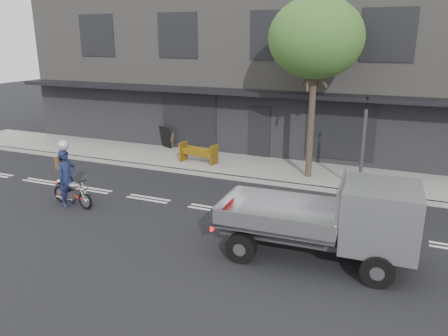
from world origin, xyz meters
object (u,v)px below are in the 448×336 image
street_tree (316,38)px  flatbed_ute (361,217)px  motorcycle (72,192)px  sandwich_board (165,137)px  construction_barrier (196,154)px  traffic_light_pole (363,148)px  rider (67,178)px

street_tree → flatbed_ute: 7.75m
flatbed_ute → motorcycle: bearing=175.0°
street_tree → sandwich_board: (-7.37, 1.80, -4.60)m
motorcycle → construction_barrier: bearing=80.7°
traffic_light_pole → rider: (-8.71, -4.82, -0.72)m
traffic_light_pole → rider: bearing=-151.0°
flatbed_ute → construction_barrier: (-7.28, 5.97, -0.65)m
motorcycle → rider: rider is taller
street_tree → motorcycle: 9.92m
motorcycle → traffic_light_pole: bearing=38.2°
street_tree → sandwich_board: 8.87m
flatbed_ute → construction_barrier: flatbed_ute is taller
street_tree → motorcycle: bearing=-139.1°
street_tree → traffic_light_pole: (2.00, -0.85, -3.63)m
traffic_light_pole → motorcycle: bearing=-150.6°
street_tree → rider: bearing=-139.8°
construction_barrier → flatbed_ute: bearing=-39.3°
traffic_light_pole → construction_barrier: (-6.76, 0.70, -1.06)m
street_tree → sandwich_board: street_tree is taller
motorcycle → rider: bearing=-171.3°
street_tree → rider: (-6.71, -5.67, -4.34)m
rider → sandwich_board: rider is taller
traffic_light_pole → motorcycle: (-8.56, -4.82, -1.18)m
sandwich_board → construction_barrier: bearing=-15.3°
sandwich_board → rider: bearing=-63.5°
rider → flatbed_ute: bearing=-84.0°
construction_barrier → street_tree: bearing=1.8°
flatbed_ute → construction_barrier: 9.44m
rider → motorcycle: bearing=-81.3°
rider → construction_barrier: 5.87m
motorcycle → sandwich_board: bearing=105.0°
street_tree → construction_barrier: (-4.76, -0.15, -4.69)m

